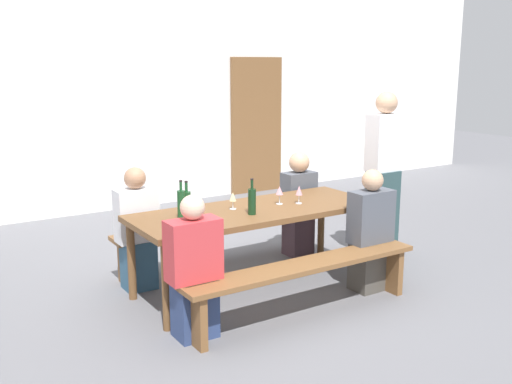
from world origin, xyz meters
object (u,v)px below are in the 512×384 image
(wine_glass_2, at_px, (279,191))
(seated_guest_near_0, at_px, (194,272))
(wine_bottle_2, at_px, (181,204))
(wine_glass_3, at_px, (299,191))
(wine_glass_0, at_px, (189,198))
(seated_guest_near_1, at_px, (370,234))
(seated_guest_far_1, at_px, (299,206))
(wine_bottle_0, at_px, (252,201))
(wine_glass_1, at_px, (233,197))
(wine_bottle_1, at_px, (187,203))
(bench_near, at_px, (305,274))
(tasting_table, at_px, (256,216))
(standing_host, at_px, (383,180))
(bench_far, at_px, (217,231))
(wooden_door, at_px, (257,126))
(seated_guest_far_0, at_px, (137,232))

(wine_glass_2, height_order, seated_guest_near_0, seated_guest_near_0)
(wine_bottle_2, height_order, wine_glass_3, wine_bottle_2)
(wine_glass_0, bearing_deg, seated_guest_near_1, -31.62)
(wine_glass_2, height_order, seated_guest_far_1, seated_guest_far_1)
(wine_bottle_0, relative_size, wine_bottle_2, 0.95)
(wine_glass_0, xyz_separation_m, wine_glass_3, (0.96, -0.33, 0.01))
(wine_bottle_0, relative_size, wine_glass_2, 1.86)
(wine_glass_1, xyz_separation_m, seated_guest_near_0, (-0.72, -0.66, -0.35))
(wine_bottle_1, height_order, seated_guest_near_1, seated_guest_near_1)
(wine_bottle_2, bearing_deg, wine_bottle_1, 38.80)
(seated_guest_near_1, bearing_deg, wine_glass_3, 38.54)
(wine_glass_1, bearing_deg, bench_near, -76.98)
(bench_near, height_order, seated_guest_near_1, seated_guest_near_1)
(tasting_table, distance_m, wine_glass_1, 0.27)
(tasting_table, bearing_deg, wine_glass_1, 155.30)
(wine_glass_1, relative_size, wine_glass_2, 0.92)
(wine_glass_0, xyz_separation_m, standing_host, (2.01, -0.33, -0.00))
(bench_far, height_order, seated_guest_near_1, seated_guest_near_1)
(wooden_door, xyz_separation_m, wine_glass_2, (-1.98, -3.47, -0.18))
(seated_guest_near_0, height_order, seated_guest_near_1, seated_guest_near_1)
(tasting_table, distance_m, wine_glass_2, 0.33)
(seated_guest_near_0, height_order, standing_host, standing_host)
(tasting_table, height_order, seated_guest_far_0, seated_guest_far_0)
(wine_glass_3, xyz_separation_m, seated_guest_far_0, (-1.33, 0.63, -0.34))
(bench_near, distance_m, seated_guest_near_0, 0.93)
(bench_far, relative_size, seated_guest_near_1, 1.94)
(standing_host, bearing_deg, tasting_table, -2.32)
(wooden_door, bearing_deg, standing_host, -102.07)
(wine_bottle_1, xyz_separation_m, wine_glass_3, (1.07, -0.15, 0.00))
(seated_guest_near_1, bearing_deg, seated_guest_far_0, 56.66)
(wine_bottle_1, bearing_deg, seated_guest_far_1, 17.30)
(wooden_door, relative_size, seated_guest_near_1, 1.90)
(bench_near, xyz_separation_m, seated_guest_near_1, (0.85, 0.15, 0.16))
(standing_host, bearing_deg, wine_glass_1, -4.99)
(bench_far, relative_size, wine_glass_0, 13.43)
(wooden_door, bearing_deg, wine_bottle_0, -123.18)
(wine_glass_1, bearing_deg, seated_guest_far_1, 24.11)
(wine_bottle_0, height_order, wine_bottle_1, wine_bottle_0)
(wine_glass_0, bearing_deg, seated_guest_far_1, 11.95)
(wine_glass_1, bearing_deg, wine_bottle_2, -173.98)
(bench_far, relative_size, standing_host, 1.23)
(seated_guest_near_0, distance_m, seated_guest_far_0, 1.15)
(wine_glass_0, distance_m, seated_guest_far_0, 0.58)
(bench_far, xyz_separation_m, wine_glass_0, (-0.53, -0.45, 0.50))
(wine_glass_0, bearing_deg, standing_host, -9.35)
(seated_guest_far_1, distance_m, standing_host, 0.92)
(bench_near, bearing_deg, seated_guest_near_1, 10.06)
(wine_bottle_0, xyz_separation_m, wine_glass_2, (0.41, 0.18, 0.00))
(wooden_door, relative_size, bench_far, 0.98)
(standing_host, bearing_deg, wine_glass_0, -9.35)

